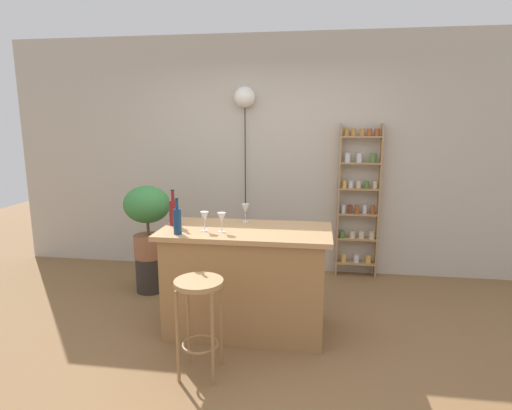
# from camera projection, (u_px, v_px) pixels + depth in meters

# --- Properties ---
(ground) EXTENTS (12.00, 12.00, 0.00)m
(ground) POSITION_uv_depth(u_px,v_px,m) (240.00, 346.00, 3.48)
(ground) COLOR brown
(back_wall) EXTENTS (6.40, 0.10, 2.80)m
(back_wall) POSITION_uv_depth(u_px,v_px,m) (269.00, 156.00, 5.10)
(back_wall) COLOR #BCB2A3
(back_wall) RESTS_ON ground
(kitchen_counter) EXTENTS (1.44, 0.72, 0.92)m
(kitchen_counter) POSITION_uv_depth(u_px,v_px,m) (246.00, 280.00, 3.68)
(kitchen_counter) COLOR #9E7042
(kitchen_counter) RESTS_ON ground
(bar_stool) EXTENTS (0.35, 0.35, 0.72)m
(bar_stool) POSITION_uv_depth(u_px,v_px,m) (199.00, 305.00, 3.01)
(bar_stool) COLOR #997047
(bar_stool) RESTS_ON ground
(spice_shelf) EXTENTS (0.47, 0.13, 1.79)m
(spice_shelf) POSITION_uv_depth(u_px,v_px,m) (358.00, 199.00, 4.91)
(spice_shelf) COLOR #A87F51
(spice_shelf) RESTS_ON ground
(plant_stool) EXTENTS (0.30, 0.30, 0.38)m
(plant_stool) POSITION_uv_depth(u_px,v_px,m) (150.00, 274.00, 4.59)
(plant_stool) COLOR #2D2823
(plant_stool) RESTS_ON ground
(potted_plant) EXTENTS (0.49, 0.44, 0.77)m
(potted_plant) POSITION_uv_depth(u_px,v_px,m) (147.00, 214.00, 4.46)
(potted_plant) COLOR #935B3D
(potted_plant) RESTS_ON plant_stool
(bottle_wine_red) EXTENTS (0.06, 0.06, 0.30)m
(bottle_wine_red) POSITION_uv_depth(u_px,v_px,m) (177.00, 220.00, 3.41)
(bottle_wine_red) COLOR navy
(bottle_wine_red) RESTS_ON kitchen_counter
(bottle_vinegar) EXTENTS (0.07, 0.07, 0.32)m
(bottle_vinegar) POSITION_uv_depth(u_px,v_px,m) (173.00, 212.00, 3.71)
(bottle_vinegar) COLOR maroon
(bottle_vinegar) RESTS_ON kitchen_counter
(wine_glass_left) EXTENTS (0.07, 0.07, 0.16)m
(wine_glass_left) POSITION_uv_depth(u_px,v_px,m) (245.00, 209.00, 3.83)
(wine_glass_left) COLOR silver
(wine_glass_left) RESTS_ON kitchen_counter
(wine_glass_center) EXTENTS (0.07, 0.07, 0.16)m
(wine_glass_center) POSITION_uv_depth(u_px,v_px,m) (205.00, 217.00, 3.51)
(wine_glass_center) COLOR silver
(wine_glass_center) RESTS_ON kitchen_counter
(wine_glass_right) EXTENTS (0.07, 0.07, 0.16)m
(wine_glass_right) POSITION_uv_depth(u_px,v_px,m) (222.00, 218.00, 3.47)
(wine_glass_right) COLOR silver
(wine_glass_right) RESTS_ON kitchen_counter
(pendant_globe_light) EXTENTS (0.25, 0.25, 2.21)m
(pendant_globe_light) POSITION_uv_depth(u_px,v_px,m) (245.00, 99.00, 4.90)
(pendant_globe_light) COLOR black
(pendant_globe_light) RESTS_ON ground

